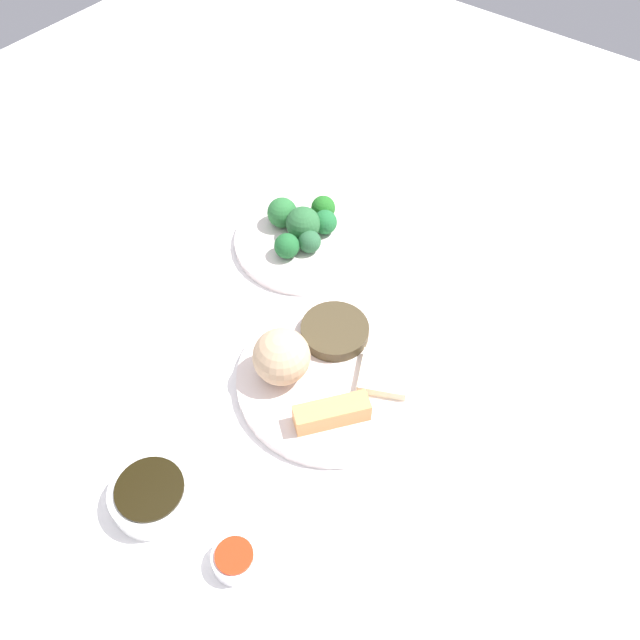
{
  "coord_description": "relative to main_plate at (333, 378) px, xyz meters",
  "views": [
    {
      "loc": [
        -0.3,
        0.37,
        0.77
      ],
      "look_at": [
        0.05,
        -0.08,
        0.06
      ],
      "focal_mm": 36.68,
      "sensor_mm": 36.0,
      "label": 1
    }
  ],
  "objects": [
    {
      "name": "tabletop",
      "position": [
        0.01,
        0.03,
        -0.02
      ],
      "size": [
        2.2,
        2.2,
        0.02
      ],
      "primitive_type": "cube",
      "color": "white",
      "rests_on": "ground"
    },
    {
      "name": "broccoli_floret_0",
      "position": [
        0.25,
        -0.19,
        0.03
      ],
      "size": [
        0.05,
        0.05,
        0.05
      ],
      "primitive_type": "sphere",
      "color": "#286A32",
      "rests_on": "broccoli_plate"
    },
    {
      "name": "rice_scoop",
      "position": [
        0.06,
        0.04,
        0.05
      ],
      "size": [
        0.08,
        0.08,
        0.08
      ],
      "primitive_type": "sphere",
      "color": "tan",
      "rests_on": "main_plate"
    },
    {
      "name": "broccoli_floret_3",
      "position": [
        0.18,
        -0.22,
        0.03
      ],
      "size": [
        0.04,
        0.04,
        0.04
      ],
      "primitive_type": "sphere",
      "color": "#1F6632",
      "rests_on": "broccoli_plate"
    },
    {
      "name": "broccoli_plate",
      "position": [
        0.2,
        -0.19,
        -0.0
      ],
      "size": [
        0.23,
        0.23,
        0.01
      ],
      "primitive_type": "cylinder",
      "color": "white",
      "rests_on": "tabletop"
    },
    {
      "name": "broccoli_floret_1",
      "position": [
        0.2,
        -0.19,
        0.03
      ],
      "size": [
        0.05,
        0.05,
        0.05
      ],
      "primitive_type": "sphere",
      "color": "#2A6334",
      "rests_on": "broccoli_plate"
    },
    {
      "name": "sauce_ramekin_sweet_and_sour",
      "position": [
        -0.06,
        0.26,
        0.0
      ],
      "size": [
        0.05,
        0.05,
        0.02
      ],
      "primitive_type": "cylinder",
      "color": "white",
      "rests_on": "tabletop"
    },
    {
      "name": "broccoli_floret_4",
      "position": [
        0.2,
        -0.24,
        0.03
      ],
      "size": [
        0.04,
        0.04,
        0.04
      ],
      "primitive_type": "sphere",
      "color": "#206620",
      "rests_on": "broccoli_plate"
    },
    {
      "name": "broccoli_floret_6",
      "position": [
        0.19,
        -0.14,
        0.03
      ],
      "size": [
        0.04,
        0.04,
        0.04
      ],
      "primitive_type": "sphere",
      "color": "#1F612D",
      "rests_on": "broccoli_plate"
    },
    {
      "name": "soy_sauce_bowl_liquid",
      "position": [
        0.07,
        0.27,
        0.03
      ],
      "size": [
        0.08,
        0.08,
        0.0
      ],
      "primitive_type": "cylinder",
      "color": "black",
      "rests_on": "soy_sauce_bowl"
    },
    {
      "name": "crab_rangoon_wonton",
      "position": [
        -0.06,
        -0.04,
        0.02
      ],
      "size": [
        0.09,
        0.09,
        0.01
      ],
      "primitive_type": "cube",
      "rotation": [
        0.0,
        0.0,
        0.46
      ],
      "color": "beige",
      "rests_on": "main_plate"
    },
    {
      "name": "soy_sauce_bowl",
      "position": [
        0.07,
        0.27,
        0.01
      ],
      "size": [
        0.1,
        0.1,
        0.03
      ],
      "primitive_type": "cylinder",
      "color": "white",
      "rests_on": "tabletop"
    },
    {
      "name": "stir_fry_heap",
      "position": [
        0.04,
        -0.06,
        0.02
      ],
      "size": [
        0.1,
        0.1,
        0.02
      ],
      "primitive_type": "cylinder",
      "color": "#433722",
      "rests_on": "main_plate"
    },
    {
      "name": "sauce_ramekin_sweet_and_sour_liquid",
      "position": [
        -0.06,
        0.26,
        0.02
      ],
      "size": [
        0.04,
        0.04,
        0.0
      ],
      "primitive_type": "cylinder",
      "color": "red",
      "rests_on": "sauce_ramekin_sweet_and_sour"
    },
    {
      "name": "broccoli_floret_2",
      "position": [
        0.17,
        -0.17,
        0.02
      ],
      "size": [
        0.04,
        0.04,
        0.04
      ],
      "primitive_type": "sphere",
      "color": "#295C37",
      "rests_on": "broccoli_plate"
    },
    {
      "name": "main_plate",
      "position": [
        0.0,
        0.0,
        0.0
      ],
      "size": [
        0.26,
        0.26,
        0.02
      ],
      "primitive_type": "cylinder",
      "color": "white",
      "rests_on": "tabletop"
    },
    {
      "name": "spring_roll",
      "position": [
        -0.04,
        0.06,
        0.02
      ],
      "size": [
        0.08,
        0.1,
        0.03
      ],
      "primitive_type": "cube",
      "rotation": [
        0.0,
        0.0,
        0.92
      ],
      "color": "#DD9454",
      "rests_on": "main_plate"
    }
  ]
}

